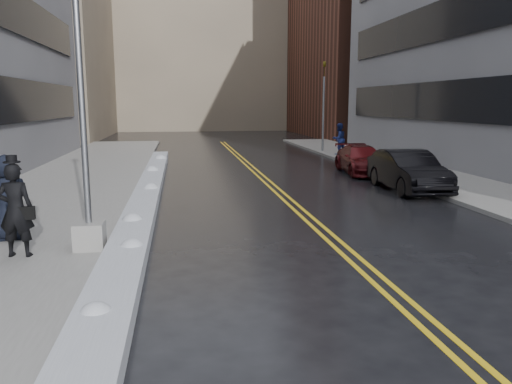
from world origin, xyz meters
name	(u,v)px	position (x,y,z in m)	size (l,w,h in m)	color
ground	(247,277)	(0.00, 0.00, 0.00)	(160.00, 160.00, 0.00)	black
sidewalk_west	(60,193)	(-5.75, 10.00, 0.07)	(5.50, 50.00, 0.15)	gray
sidewalk_east	(450,183)	(10.00, 10.00, 0.07)	(4.00, 50.00, 0.15)	gray
lane_line_left	(272,189)	(2.35, 10.00, 0.00)	(0.12, 50.00, 0.01)	gold
lane_line_right	(279,189)	(2.65, 10.00, 0.00)	(0.12, 50.00, 0.01)	gold
snow_ridge	(146,198)	(-2.45, 8.00, 0.17)	(0.90, 30.00, 0.34)	silver
building_west_far	(30,45)	(-15.50, 44.00, 9.00)	(14.00, 22.00, 18.00)	gray
building_far	(202,45)	(2.00, 60.00, 11.00)	(36.00, 16.00, 22.00)	gray
lamppost	(84,143)	(-3.30, 2.00, 2.53)	(0.65, 0.65, 7.62)	gray
fire_hydrant	(428,172)	(9.00, 10.00, 0.55)	(0.26, 0.26, 0.73)	maroon
traffic_signal	(324,103)	(8.50, 24.00, 3.40)	(0.16, 0.20, 6.00)	gray
pedestrian_fedora	(16,210)	(-4.71, 1.64, 1.16)	(0.74, 0.48, 2.02)	black
pedestrian_c	(8,197)	(-5.32, 3.08, 1.18)	(1.01, 0.65, 2.06)	black
pedestrian_east	(339,139)	(8.80, 21.36, 1.15)	(0.97, 0.75, 1.99)	navy
car_black	(408,171)	(7.50, 8.78, 0.80)	(1.68, 4.83, 1.59)	black
car_maroon	(361,160)	(7.50, 13.81, 0.67)	(1.89, 4.64, 1.35)	#440A0D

